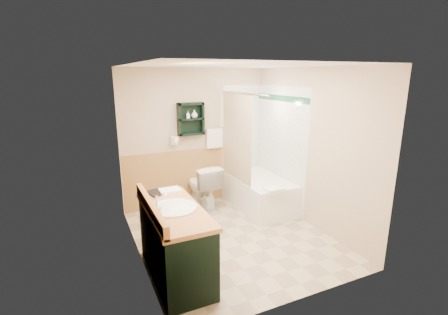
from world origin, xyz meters
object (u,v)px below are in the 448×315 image
(hair_dryer, at_px, (174,140))
(bathtub, at_px, (258,192))
(wall_shelf, at_px, (191,119))
(vanity_book, at_px, (149,186))
(vanity, at_px, (175,242))
(soap_bottle_b, at_px, (194,115))
(toilet, at_px, (202,186))
(soap_bottle_a, at_px, (188,117))

(hair_dryer, relative_size, bathtub, 0.16)
(wall_shelf, height_order, vanity_book, wall_shelf)
(vanity, xyz_separation_m, bathtub, (1.92, 1.39, -0.15))
(soap_bottle_b, bearing_deg, hair_dryer, 175.30)
(vanity, height_order, toilet, vanity)
(wall_shelf, height_order, vanity, wall_shelf)
(vanity, xyz_separation_m, vanity_book, (-0.17, 0.51, 0.55))
(hair_dryer, relative_size, soap_bottle_b, 1.78)
(wall_shelf, xyz_separation_m, hair_dryer, (-0.30, 0.02, -0.35))
(wall_shelf, height_order, bathtub, wall_shelf)
(toilet, relative_size, vanity_book, 3.22)
(vanity_book, distance_m, soap_bottle_a, 1.87)
(bathtub, relative_size, soap_bottle_b, 11.09)
(wall_shelf, bearing_deg, toilet, -62.68)
(hair_dryer, bearing_deg, vanity, -106.73)
(soap_bottle_a, bearing_deg, soap_bottle_b, 0.00)
(soap_bottle_a, bearing_deg, vanity_book, -125.02)
(soap_bottle_a, bearing_deg, hair_dryer, 173.18)
(toilet, xyz_separation_m, soap_bottle_a, (-0.16, 0.21, 1.20))
(vanity, distance_m, vanity_book, 0.76)
(toilet, bearing_deg, vanity, 55.44)
(wall_shelf, xyz_separation_m, soap_bottle_a, (-0.05, -0.01, 0.04))
(vanity, height_order, soap_bottle_b, soap_bottle_b)
(hair_dryer, distance_m, soap_bottle_a, 0.47)
(vanity_book, bearing_deg, wall_shelf, 37.82)
(vanity, relative_size, soap_bottle_b, 9.83)
(vanity, relative_size, toilet, 1.67)
(toilet, xyz_separation_m, soap_bottle_b, (-0.04, 0.21, 1.23))
(wall_shelf, distance_m, soap_bottle_a, 0.07)
(hair_dryer, xyz_separation_m, vanity_book, (-0.76, -1.47, -0.23))
(hair_dryer, bearing_deg, toilet, -30.09)
(toilet, height_order, soap_bottle_b, soap_bottle_b)
(wall_shelf, height_order, hair_dryer, wall_shelf)
(toilet, distance_m, soap_bottle_a, 1.23)
(vanity, distance_m, soap_bottle_a, 2.43)
(vanity, xyz_separation_m, soap_bottle_a, (0.85, 1.95, 1.17))
(bathtub, distance_m, vanity_book, 2.37)
(vanity_book, bearing_deg, toilet, 30.59)
(soap_bottle_a, bearing_deg, toilet, -52.54)
(vanity, bearing_deg, soap_bottle_b, 63.78)
(wall_shelf, relative_size, hair_dryer, 2.29)
(vanity, bearing_deg, hair_dryer, 73.27)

